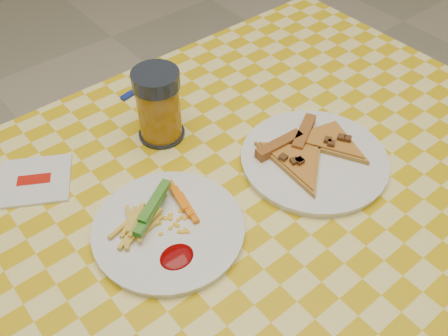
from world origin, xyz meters
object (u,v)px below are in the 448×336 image
(table, at_px, (230,225))
(plate_left, at_px, (169,230))
(plate_right, at_px, (314,160))
(drink_glass, at_px, (159,106))

(table, xyz_separation_m, plate_left, (-0.12, 0.01, 0.08))
(plate_right, distance_m, drink_glass, 0.30)
(table, bearing_deg, drink_glass, 89.22)
(drink_glass, bearing_deg, plate_right, -54.56)
(plate_left, bearing_deg, plate_right, -7.18)
(table, bearing_deg, plate_right, -9.53)
(table, distance_m, drink_glass, 0.26)
(plate_right, bearing_deg, drink_glass, 125.44)
(plate_left, relative_size, drink_glass, 1.67)
(plate_right, relative_size, drink_glass, 1.83)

